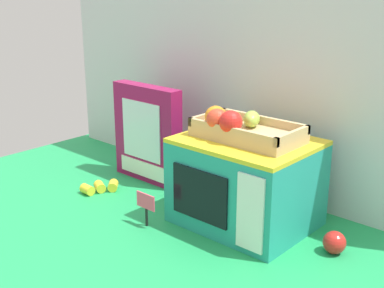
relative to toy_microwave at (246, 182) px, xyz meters
name	(u,v)px	position (x,y,z in m)	size (l,w,h in m)	color
ground_plane	(192,201)	(-0.22, 0.01, -0.13)	(1.70, 1.70, 0.00)	#219E54
display_back_panel	(237,75)	(-0.22, 0.23, 0.25)	(1.61, 0.03, 0.75)	silver
toy_microwave	(246,182)	(0.00, 0.00, 0.00)	(0.36, 0.30, 0.25)	teal
food_groups_crate	(240,128)	(-0.02, -0.01, 0.16)	(0.30, 0.17, 0.09)	tan
cookie_set_box	(147,134)	(-0.46, 0.05, 0.04)	(0.28, 0.06, 0.34)	#99144C
price_sign	(146,205)	(-0.20, -0.21, -0.06)	(0.07, 0.01, 0.10)	black
loose_toy_banana	(100,187)	(-0.49, -0.14, -0.11)	(0.09, 0.12, 0.03)	yellow
loose_toy_apple	(334,243)	(0.28, 0.01, -0.10)	(0.06, 0.06, 0.06)	red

